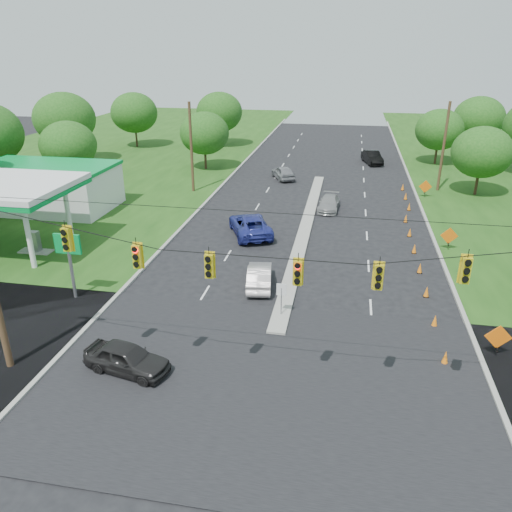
% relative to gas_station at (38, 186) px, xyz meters
% --- Properties ---
extents(ground, '(160.00, 160.00, 0.00)m').
position_rel_gas_station_xyz_m(ground, '(23.64, -20.24, -2.58)').
color(ground, black).
rests_on(ground, ground).
extents(cross_street, '(160.00, 14.00, 0.02)m').
position_rel_gas_station_xyz_m(cross_street, '(23.64, -20.24, -2.58)').
color(cross_street, black).
rests_on(cross_street, ground).
extents(curb_left, '(0.25, 110.00, 0.16)m').
position_rel_gas_station_xyz_m(curb_left, '(13.54, 9.76, -2.58)').
color(curb_left, gray).
rests_on(curb_left, ground).
extents(curb_right, '(0.25, 110.00, 0.16)m').
position_rel_gas_station_xyz_m(curb_right, '(33.74, 9.76, -2.58)').
color(curb_right, gray).
rests_on(curb_right, ground).
extents(median, '(1.00, 34.00, 0.18)m').
position_rel_gas_station_xyz_m(median, '(23.64, 0.76, -2.58)').
color(median, gray).
rests_on(median, ground).
extents(median_sign, '(0.55, 0.06, 2.05)m').
position_rel_gas_station_xyz_m(median_sign, '(23.64, -14.24, -1.11)').
color(median_sign, gray).
rests_on(median_sign, ground).
extents(signal_span, '(25.60, 0.32, 9.00)m').
position_rel_gas_station_xyz_m(signal_span, '(23.59, -21.24, 2.40)').
color(signal_span, '#422D1C').
rests_on(signal_span, ground).
extents(utility_pole_far_left, '(0.28, 0.28, 9.00)m').
position_rel_gas_station_xyz_m(utility_pole_far_left, '(11.14, 9.76, 1.92)').
color(utility_pole_far_left, '#422D1C').
rests_on(utility_pole_far_left, ground).
extents(utility_pole_far_right, '(0.28, 0.28, 9.00)m').
position_rel_gas_station_xyz_m(utility_pole_far_right, '(36.14, 14.76, 1.92)').
color(utility_pole_far_right, '#422D1C').
rests_on(utility_pole_far_right, ground).
extents(gas_station, '(18.40, 19.70, 5.20)m').
position_rel_gas_station_xyz_m(gas_station, '(0.00, 0.00, 0.00)').
color(gas_station, white).
rests_on(gas_station, ground).
extents(cone_0, '(0.32, 0.32, 0.70)m').
position_rel_gas_station_xyz_m(cone_0, '(31.97, -17.24, -2.23)').
color(cone_0, orange).
rests_on(cone_0, ground).
extents(cone_1, '(0.32, 0.32, 0.70)m').
position_rel_gas_station_xyz_m(cone_1, '(31.97, -13.74, -2.23)').
color(cone_1, orange).
rests_on(cone_1, ground).
extents(cone_2, '(0.32, 0.32, 0.70)m').
position_rel_gas_station_xyz_m(cone_2, '(31.97, -10.24, -2.23)').
color(cone_2, orange).
rests_on(cone_2, ground).
extents(cone_3, '(0.32, 0.32, 0.70)m').
position_rel_gas_station_xyz_m(cone_3, '(31.97, -6.74, -2.23)').
color(cone_3, orange).
rests_on(cone_3, ground).
extents(cone_4, '(0.32, 0.32, 0.70)m').
position_rel_gas_station_xyz_m(cone_4, '(31.97, -3.24, -2.23)').
color(cone_4, orange).
rests_on(cone_4, ground).
extents(cone_5, '(0.32, 0.32, 0.70)m').
position_rel_gas_station_xyz_m(cone_5, '(31.97, 0.26, -2.23)').
color(cone_5, orange).
rests_on(cone_5, ground).
extents(cone_6, '(0.32, 0.32, 0.70)m').
position_rel_gas_station_xyz_m(cone_6, '(31.97, 3.76, -2.23)').
color(cone_6, orange).
rests_on(cone_6, ground).
extents(cone_7, '(0.32, 0.32, 0.70)m').
position_rel_gas_station_xyz_m(cone_7, '(32.57, 7.26, -2.23)').
color(cone_7, orange).
rests_on(cone_7, ground).
extents(cone_8, '(0.32, 0.32, 0.70)m').
position_rel_gas_station_xyz_m(cone_8, '(32.57, 10.76, -2.23)').
color(cone_8, orange).
rests_on(cone_8, ground).
extents(cone_9, '(0.32, 0.32, 0.70)m').
position_rel_gas_station_xyz_m(cone_9, '(32.57, 14.26, -2.23)').
color(cone_9, orange).
rests_on(cone_9, ground).
extents(work_sign_0, '(1.27, 0.58, 1.37)m').
position_rel_gas_station_xyz_m(work_sign_0, '(34.44, -16.24, -1.48)').
color(work_sign_0, black).
rests_on(work_sign_0, ground).
extents(work_sign_1, '(1.27, 0.58, 1.37)m').
position_rel_gas_station_xyz_m(work_sign_1, '(34.44, -2.24, -1.48)').
color(work_sign_1, black).
rests_on(work_sign_1, ground).
extents(work_sign_2, '(1.27, 0.58, 1.37)m').
position_rel_gas_station_xyz_m(work_sign_2, '(34.44, 11.76, -1.48)').
color(work_sign_2, black).
rests_on(work_sign_2, ground).
extents(tree_2, '(5.88, 5.88, 6.86)m').
position_rel_gas_station_xyz_m(tree_2, '(-2.36, 9.76, 1.76)').
color(tree_2, black).
rests_on(tree_2, ground).
extents(tree_3, '(7.56, 7.56, 8.82)m').
position_rel_gas_station_xyz_m(tree_3, '(-8.36, 19.76, 3.00)').
color(tree_3, black).
rests_on(tree_3, ground).
extents(tree_4, '(6.72, 6.72, 7.84)m').
position_rel_gas_station_xyz_m(tree_4, '(-4.36, 31.76, 2.38)').
color(tree_4, black).
rests_on(tree_4, ground).
extents(tree_5, '(5.88, 5.88, 6.86)m').
position_rel_gas_station_xyz_m(tree_5, '(9.64, 19.76, 1.76)').
color(tree_5, black).
rests_on(tree_5, ground).
extents(tree_6, '(6.72, 6.72, 7.84)m').
position_rel_gas_station_xyz_m(tree_6, '(7.64, 34.76, 2.38)').
color(tree_6, black).
rests_on(tree_6, ground).
extents(tree_9, '(5.88, 5.88, 6.86)m').
position_rel_gas_station_xyz_m(tree_9, '(39.64, 13.76, 1.76)').
color(tree_9, black).
rests_on(tree_9, ground).
extents(tree_11, '(6.72, 6.72, 7.84)m').
position_rel_gas_station_xyz_m(tree_11, '(43.64, 34.76, 2.38)').
color(tree_11, black).
rests_on(tree_11, ground).
extents(tree_12, '(5.88, 5.88, 6.86)m').
position_rel_gas_station_xyz_m(tree_12, '(37.64, 27.76, 1.76)').
color(tree_12, black).
rests_on(tree_12, ground).
extents(black_sedan, '(4.39, 2.48, 1.41)m').
position_rel_gas_station_xyz_m(black_sedan, '(17.29, -20.57, -1.87)').
color(black_sedan, black).
rests_on(black_sedan, ground).
extents(white_sedan, '(2.05, 4.38, 1.39)m').
position_rel_gas_station_xyz_m(white_sedan, '(21.76, -10.64, -1.88)').
color(white_sedan, silver).
rests_on(white_sedan, ground).
extents(blue_pickup, '(4.79, 6.47, 1.63)m').
position_rel_gas_station_xyz_m(blue_pickup, '(19.40, -1.66, -1.76)').
color(blue_pickup, navy).
rests_on(blue_pickup, ground).
extents(silver_car_far, '(2.00, 4.44, 1.26)m').
position_rel_gas_station_xyz_m(silver_car_far, '(25.28, 6.06, -1.94)').
color(silver_car_far, gray).
rests_on(silver_car_far, ground).
extents(silver_car_oncoming, '(3.47, 4.75, 1.50)m').
position_rel_gas_station_xyz_m(silver_car_oncoming, '(19.60, 16.68, -1.82)').
color(silver_car_oncoming, gray).
rests_on(silver_car_oncoming, ground).
extents(dark_car_receding, '(2.86, 5.13, 1.60)m').
position_rel_gas_station_xyz_m(dark_car_receding, '(29.73, 26.71, -1.78)').
color(dark_car_receding, black).
rests_on(dark_car_receding, ground).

